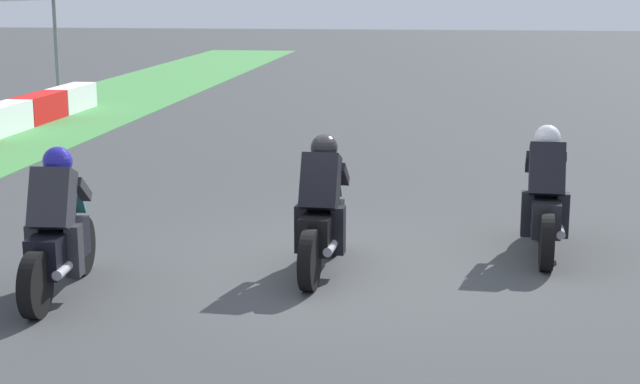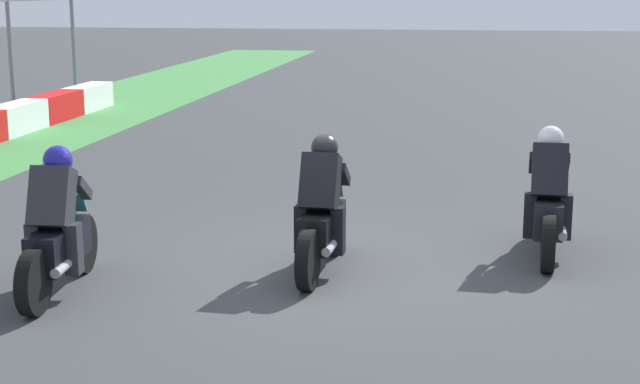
{
  "view_description": "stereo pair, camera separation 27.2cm",
  "coord_description": "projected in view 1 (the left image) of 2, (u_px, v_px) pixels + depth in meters",
  "views": [
    {
      "loc": [
        -10.16,
        -1.17,
        3.08
      ],
      "look_at": [
        -0.12,
        0.12,
        0.9
      ],
      "focal_mm": 53.68,
      "sensor_mm": 36.0,
      "label": 1
    },
    {
      "loc": [
        -10.12,
        -1.44,
        3.08
      ],
      "look_at": [
        -0.12,
        0.12,
        0.9
      ],
      "focal_mm": 53.68,
      "sensor_mm": 36.0,
      "label": 2
    }
  ],
  "objects": [
    {
      "name": "rider_lane_c",
      "position": [
        58.0,
        235.0,
        9.63
      ],
      "size": [
        2.04,
        0.55,
        1.51
      ],
      "rotation": [
        0.0,
        0.0,
        0.07
      ],
      "color": "black",
      "rests_on": "ground_plane"
    },
    {
      "name": "ground_plane",
      "position": [
        332.0,
        269.0,
        10.64
      ],
      "size": [
        120.0,
        120.0,
        0.0
      ],
      "primitive_type": "plane",
      "color": "#3B3E3F"
    },
    {
      "name": "rider_lane_b",
      "position": [
        322.0,
        216.0,
        10.45
      ],
      "size": [
        2.04,
        0.55,
        1.51
      ],
      "rotation": [
        0.0,
        0.0,
        -0.06
      ],
      "color": "black",
      "rests_on": "ground_plane"
    },
    {
      "name": "rider_lane_a",
      "position": [
        545.0,
        202.0,
        11.13
      ],
      "size": [
        2.04,
        0.55,
        1.51
      ],
      "rotation": [
        0.0,
        0.0,
        -0.05
      ],
      "color": "black",
      "rests_on": "ground_plane"
    }
  ]
}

